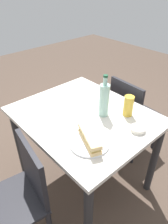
# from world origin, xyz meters

# --- Properties ---
(ground_plane) EXTENTS (8.00, 8.00, 0.00)m
(ground_plane) POSITION_xyz_m (0.00, 0.00, 0.00)
(ground_plane) COLOR #47382D
(dining_table) EXTENTS (1.04, 0.88, 0.78)m
(dining_table) POSITION_xyz_m (0.00, 0.00, 0.65)
(dining_table) COLOR beige
(dining_table) RESTS_ON ground
(chair_far) EXTENTS (0.42, 0.42, 0.86)m
(chair_far) POSITION_xyz_m (-0.01, 0.64, 0.50)
(chair_far) COLOR black
(chair_far) RESTS_ON ground
(chair_near) EXTENTS (0.46, 0.46, 0.86)m
(chair_near) POSITION_xyz_m (0.10, -0.64, 0.50)
(chair_near) COLOR black
(chair_near) RESTS_ON ground
(plate_near) EXTENTS (0.26, 0.26, 0.01)m
(plate_near) POSITION_xyz_m (0.27, -0.20, 0.79)
(plate_near) COLOR white
(plate_near) RESTS_ON dining_table
(baguette_sandwich_near) EXTENTS (0.26, 0.17, 0.07)m
(baguette_sandwich_near) POSITION_xyz_m (0.27, -0.20, 0.83)
(baguette_sandwich_near) COLOR #DBB77A
(baguette_sandwich_near) RESTS_ON plate_near
(knife_near) EXTENTS (0.17, 0.09, 0.01)m
(knife_near) POSITION_xyz_m (0.28, -0.14, 0.80)
(knife_near) COLOR silver
(knife_near) RESTS_ON plate_near
(water_bottle) EXTENTS (0.07, 0.07, 0.33)m
(water_bottle) POSITION_xyz_m (0.10, 0.11, 0.91)
(water_bottle) COLOR #99C6B7
(water_bottle) RESTS_ON dining_table
(beer_glass) EXTENTS (0.07, 0.07, 0.16)m
(beer_glass) POSITION_xyz_m (0.23, 0.24, 0.86)
(beer_glass) COLOR gold
(beer_glass) RESTS_ON dining_table
(olive_bowl) EXTENTS (0.10, 0.10, 0.03)m
(olive_bowl) POSITION_xyz_m (0.40, 0.14, 0.79)
(olive_bowl) COLOR silver
(olive_bowl) RESTS_ON dining_table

